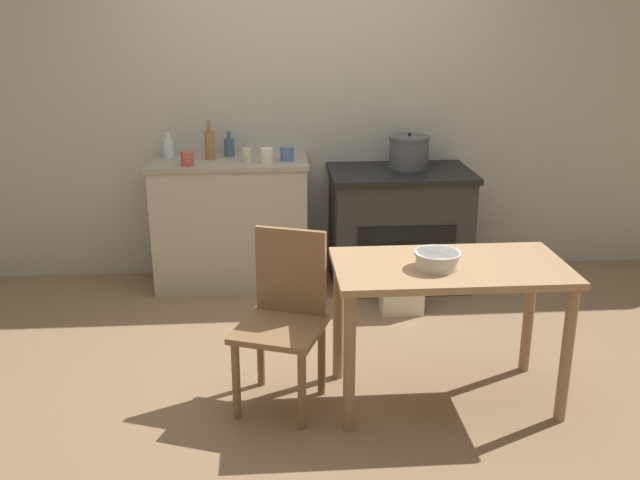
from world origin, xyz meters
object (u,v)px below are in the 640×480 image
Objects in this scene: mixing_bowl_large at (437,259)px; bottle_left at (229,147)px; flour_sack at (402,287)px; cup_center_left at (267,156)px; work_table at (449,286)px; cup_center at (187,158)px; chair at (284,315)px; cup_center_right at (287,154)px; cup_mid_right at (247,155)px; stock_pot at (409,152)px; bottle_mid_left at (210,144)px; bottle_far_left at (168,148)px; stove at (398,227)px.

mixing_bowl_large is 2.13m from bottle_left.
flour_sack is 1.25m from cup_center_left.
bottle_left reaches higher than work_table.
flour_sack is 1.64m from cup_center.
cup_center_right reaches higher than chair.
bottle_left is at bearing 122.08° from cup_mid_right.
bottle_mid_left is at bearing 178.10° from stock_pot.
bottle_far_left reaches higher than cup_center.
cup_center is at bearing -175.84° from cup_center_left.
bottle_left is at bearing 119.59° from mixing_bowl_large.
cup_mid_right reaches higher than flour_sack.
chair is at bearing -87.56° from cup_center_left.
cup_center_right is at bearing 9.38° from cup_center.
bottle_mid_left is at bearing 153.08° from flour_sack.
bottle_mid_left is at bearing 55.89° from cup_center.
stock_pot is 1.07× the size of bottle_mid_left.
bottle_mid_left is 0.29m from cup_mid_right.
flour_sack is 1.54× the size of mixing_bowl_large.
flour_sack is at bearing -97.13° from stove.
work_table is 1.91m from cup_mid_right.
cup_center_left is (0.68, -0.24, -0.02)m from bottle_far_left.
cup_center is (-1.39, 1.51, 0.34)m from work_table.
cup_center_right is at bearing -177.04° from stock_pot.
stock_pot is at bearing 83.51° from mixing_bowl_large.
chair is 9.45× the size of cup_mid_right.
work_table is at bearing -58.00° from bottle_left.
cup_mid_right is (0.39, 0.08, -0.00)m from cup_center.
stove is at bearing 88.10° from work_table.
cup_mid_right reaches higher than chair.
chair is at bearing -66.88° from bottle_far_left.
cup_mid_right is (-1.00, 1.60, 0.34)m from work_table.
cup_center_right is at bearing 114.19° from work_table.
cup_center_left is (0.39, -0.16, -0.05)m from bottle_mid_left.
bottle_far_left is at bearing 168.25° from cup_center_right.
flour_sack is at bearing 86.75° from mixing_bowl_large.
cup_mid_right is at bearing -174.50° from cup_center_right.
stove is 0.58m from flour_sack.
cup_mid_right is at bearing 152.41° from flour_sack.
stove is 5.68× the size of bottle_left.
chair reaches higher than mixing_bowl_large.
stock_pot and bottle_left have the same top height.
mixing_bowl_large reaches higher than flour_sack.
stove reaches higher than flour_sack.
cup_center_left is at bearing -43.78° from bottle_left.
bottle_mid_left is (-1.18, 1.76, 0.23)m from mixing_bowl_large.
cup_center is at bearing -60.82° from bottle_far_left.
bottle_mid_left reaches higher than cup_center.
bottle_far_left is at bearing 133.69° from chair.
bottle_mid_left is at bearing -15.43° from bottle_far_left.
bottle_left is at bearing 35.14° from bottle_mid_left.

